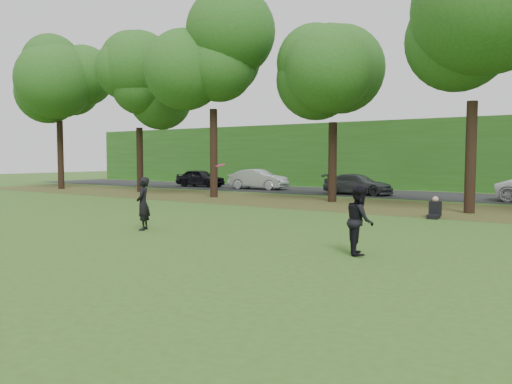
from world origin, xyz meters
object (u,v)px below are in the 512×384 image
player_left (143,204)px  frisbee (220,165)px  seated_person (435,210)px  player_right (360,220)px

player_left → frisbee: bearing=65.4°
player_left → seated_person: player_left is taller
player_right → seated_person: (-0.39, 8.32, -0.51)m
player_left → player_right: (7.26, 0.10, -0.02)m
seated_person → player_left: bearing=-132.1°
player_right → seated_person: player_right is taller
frisbee → seated_person: bearing=62.9°
player_left → player_right: size_ratio=1.03×
player_right → frisbee: frisbee is taller
player_right → player_left: bearing=63.1°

